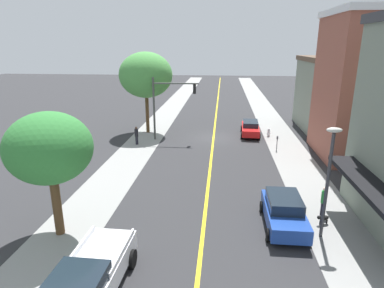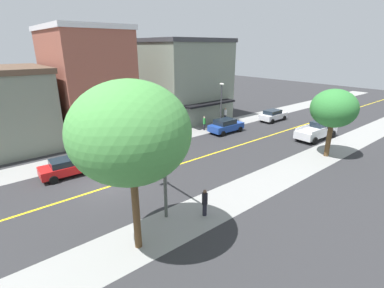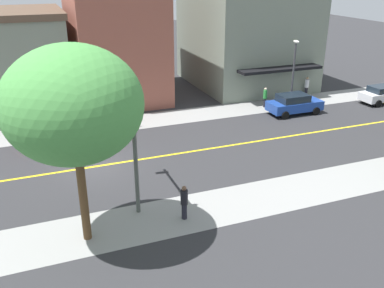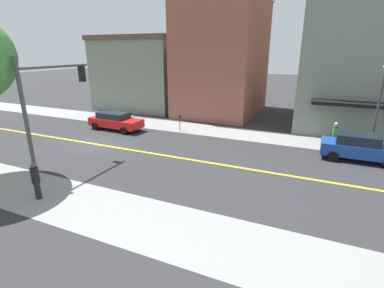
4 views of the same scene
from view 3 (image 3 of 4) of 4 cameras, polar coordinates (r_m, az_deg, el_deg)
The scene contains 19 objects.
ground_plane at distance 25.92m, azimuth -12.96°, elevation -2.98°, with size 140.00×140.00×0.00m, color #2D2D30.
sidewalk_left at distance 32.20m, azimuth -14.90°, elevation 1.99°, with size 3.34×126.00×0.01m, color gray.
sidewalk_right at distance 19.99m, azimuth -9.78°, elevation -10.97°, with size 3.34×126.00×0.01m, color gray.
road_centerline_stripe at distance 25.92m, azimuth -12.96°, elevation -2.98°, with size 0.20×126.00×0.00m, color yellow.
corner_shop_building at distance 38.39m, azimuth -23.89°, elevation 10.28°, with size 9.77×9.74×7.90m.
brick_apartment_block at distance 38.74m, azimuth -10.46°, elevation 14.84°, with size 10.92×7.68×11.79m.
tan_rowhouse at distance 43.16m, azimuth 7.26°, elevation 15.06°, with size 13.46×10.48×10.70m.
street_tree_left_near at distance 16.93m, azimuth -15.76°, elevation 5.08°, with size 5.50×5.50×8.45m.
fire_hydrant at distance 30.88m, azimuth -16.42°, elevation 1.76°, with size 0.44×0.24×0.86m.
parking_meter at distance 31.47m, azimuth -8.11°, elevation 3.75°, with size 0.12×0.18×1.32m.
traffic_light_mast at distance 20.44m, azimuth -8.71°, elevation 2.57°, with size 4.48×0.32×6.15m.
street_lamp at distance 36.30m, azimuth 13.57°, elevation 10.23°, with size 0.70×0.36×5.58m.
red_sedan_left_curb at distance 28.99m, azimuth -16.89°, elevation 1.07°, with size 2.12×4.70×1.46m.
blue_sedan_left_curb at distance 35.15m, azimuth 13.59°, elevation 5.30°, with size 2.09×4.37×1.63m.
white_sedan_left_curb at distance 40.65m, azimuth 24.40°, elevation 6.17°, with size 2.05×4.38×1.52m.
pedestrian_white_shirt at distance 40.42m, azimuth 15.18°, elevation 7.56°, with size 0.37×0.37×1.80m.
pedestrian_black_shirt at distance 19.86m, azimuth -1.05°, elevation -7.75°, with size 0.35×0.35×1.73m.
pedestrian_green_shirt at distance 36.34m, azimuth 9.81°, elevation 6.29°, with size 0.31×0.31×1.70m.
small_dog at distance 36.79m, azimuth 11.24°, elevation 5.49°, with size 0.72×0.46×0.54m.
Camera 3 is at (23.30, -2.81, 10.99)m, focal length 39.60 mm.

